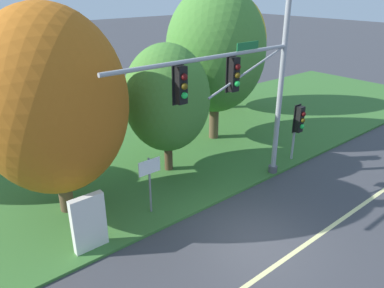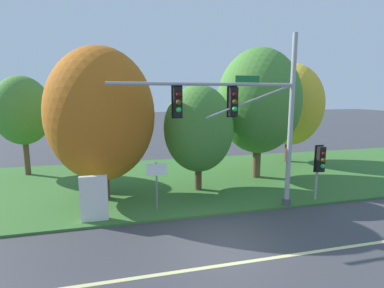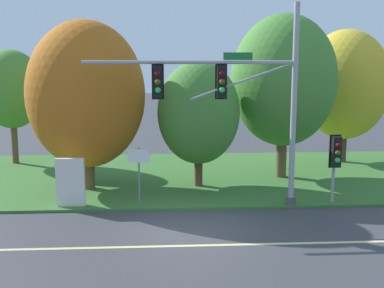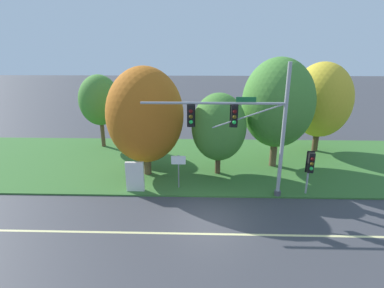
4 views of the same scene
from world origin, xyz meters
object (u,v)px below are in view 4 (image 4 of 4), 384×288
tree_nearest_road (99,100)px  tree_tall_centre (321,100)px  route_sign_post (179,166)px  pedestrian_signal_near_kerb (310,165)px  traffic_signal_mast (245,125)px  info_kiosk (135,177)px  tree_left_of_mast (145,115)px  tree_behind_signpost (219,127)px  tree_mid_verge (278,103)px

tree_nearest_road → tree_tall_centre: (18.53, -0.71, 0.23)m
route_sign_post → tree_nearest_road: (-7.35, 8.11, 2.64)m
route_sign_post → pedestrian_signal_near_kerb: bearing=-5.2°
traffic_signal_mast → info_kiosk: size_ratio=4.33×
tree_left_of_mast → tree_behind_signpost: (4.93, 0.25, -0.84)m
pedestrian_signal_near_kerb → route_sign_post: bearing=174.8°
pedestrian_signal_near_kerb → route_sign_post: pedestrian_signal_near_kerb is taller
pedestrian_signal_near_kerb → tree_mid_verge: size_ratio=0.35×
tree_behind_signpost → info_kiosk: size_ratio=2.99×
tree_mid_verge → tree_behind_signpost: bearing=-160.1°
tree_nearest_road → route_sign_post: bearing=-47.8°
tree_nearest_road → info_kiosk: tree_nearest_road is taller
tree_tall_centre → pedestrian_signal_near_kerb: bearing=-112.4°
tree_behind_signpost → traffic_signal_mast: bearing=-68.7°
tree_left_of_mast → tree_mid_verge: (9.15, 1.77, 0.53)m
tree_tall_centre → info_kiosk: 16.29m
tree_nearest_road → tree_mid_verge: (14.15, -4.19, 0.59)m
tree_mid_verge → tree_tall_centre: bearing=38.5°
tree_tall_centre → tree_left_of_mast: bearing=-158.8°
tree_mid_verge → info_kiosk: tree_mid_verge is taller
tree_behind_signpost → tree_mid_verge: 4.69m
tree_tall_centre → info_kiosk: size_ratio=3.91×
tree_nearest_road → info_kiosk: bearing=-61.4°
pedestrian_signal_near_kerb → tree_nearest_road: tree_nearest_road is taller
tree_behind_signpost → pedestrian_signal_near_kerb: bearing=-30.7°
pedestrian_signal_near_kerb → info_kiosk: size_ratio=1.45×
traffic_signal_mast → tree_left_of_mast: traffic_signal_mast is taller
traffic_signal_mast → tree_left_of_mast: size_ratio=1.11×
route_sign_post → tree_behind_signpost: size_ratio=0.39×
pedestrian_signal_near_kerb → tree_left_of_mast: bearing=164.2°
pedestrian_signal_near_kerb → tree_nearest_road: 17.69m
traffic_signal_mast → tree_mid_verge: bearing=58.4°
traffic_signal_mast → tree_behind_signpost: bearing=111.3°
tree_behind_signpost → info_kiosk: bearing=-151.1°
traffic_signal_mast → tree_tall_centre: bearing=48.4°
traffic_signal_mast → info_kiosk: traffic_signal_mast is taller
tree_behind_signpost → tree_tall_centre: size_ratio=0.76×
traffic_signal_mast → tree_mid_verge: 5.62m
tree_nearest_road → tree_tall_centre: 18.54m
traffic_signal_mast → tree_nearest_road: 14.35m
tree_tall_centre → info_kiosk: (-13.83, -7.90, -3.42)m
tree_left_of_mast → tree_mid_verge: size_ratio=0.94×
tree_nearest_road → info_kiosk: (4.70, -8.61, -3.20)m
traffic_signal_mast → route_sign_post: traffic_signal_mast is taller
tree_nearest_road → tree_left_of_mast: bearing=-50.0°
tree_nearest_road → info_kiosk: 10.31m
pedestrian_signal_near_kerb → tree_behind_signpost: bearing=149.3°
tree_behind_signpost → tree_mid_verge: (4.21, 1.52, 1.38)m
tree_mid_verge → info_kiosk: (-9.45, -4.42, -3.79)m
route_sign_post → info_kiosk: bearing=-169.4°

